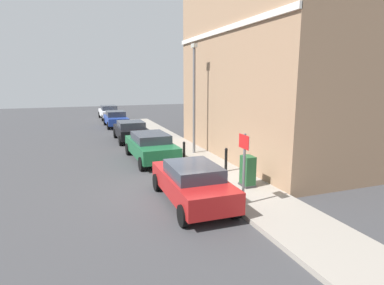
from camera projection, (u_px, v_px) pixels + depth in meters
The scene contains 13 objects.
ground at pixel (184, 191), 11.88m from camera, with size 80.00×80.00×0.00m, color #38383A.
sidewalk at pixel (184, 151), 18.08m from camera, with size 2.31×30.00×0.15m, color gray.
corner_building at pixel (275, 65), 16.50m from camera, with size 6.23×11.50×9.64m.
car_red at pixel (192, 182), 10.61m from camera, with size 1.86×4.27×1.38m.
car_green at pixel (151, 146), 16.20m from camera, with size 2.02×4.48×1.40m.
car_black at pixel (131, 130), 21.41m from camera, with size 1.97×3.96×1.33m.
car_blue at pixel (116, 119), 27.64m from camera, with size 1.85×3.93×1.37m.
car_white at pixel (109, 112), 33.02m from camera, with size 1.86×4.26×1.41m.
utility_cabinet at pixel (248, 172), 11.92m from camera, with size 0.46×0.61×1.15m.
bollard_near_cabinet at pixel (226, 159), 13.81m from camera, with size 0.14×0.14×1.04m.
bollard_far_kerb at pixel (184, 151), 15.22m from camera, with size 0.14×0.14×1.04m.
street_sign at pixel (244, 159), 9.95m from camera, with size 0.08×0.60×2.30m.
lamppost at pixel (194, 94), 16.84m from camera, with size 0.20×0.44×5.72m.
Camera 1 is at (-3.62, -10.70, 4.11)m, focal length 29.93 mm.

